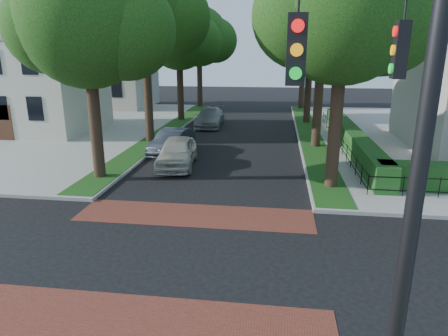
{
  "coord_description": "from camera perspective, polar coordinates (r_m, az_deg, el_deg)",
  "views": [
    {
      "loc": [
        2.95,
        -10.65,
        6.04
      ],
      "look_at": [
        0.97,
        4.31,
        1.6
      ],
      "focal_mm": 32.0,
      "sensor_mm": 36.0,
      "label": 1
    }
  ],
  "objects": [
    {
      "name": "tree_right_mid",
      "position": [
        26.1,
        14.26,
        20.21
      ],
      "size": [
        8.25,
        7.09,
        11.22
      ],
      "color": "black",
      "rests_on": "sidewalk_ne"
    },
    {
      "name": "tree_right_near",
      "position": [
        18.15,
        17.05,
        20.75
      ],
      "size": [
        7.75,
        6.67,
        10.66
      ],
      "color": "black",
      "rests_on": "sidewalk_ne"
    },
    {
      "name": "hedge_main_road",
      "position": [
        26.61,
        17.71,
        4.15
      ],
      "size": [
        1.0,
        18.0,
        1.2
      ],
      "primitive_type": "cube",
      "color": "#1D4217",
      "rests_on": "sidewalk_ne"
    },
    {
      "name": "grass_strip_ne",
      "position": [
        30.42,
        12.06,
        4.89
      ],
      "size": [
        1.6,
        29.8,
        0.02
      ],
      "primitive_type": "cube",
      "color": "#1A4513",
      "rests_on": "sidewalk_ne"
    },
    {
      "name": "parked_car_front",
      "position": [
        21.65,
        -6.73,
        2.27
      ],
      "size": [
        2.34,
        4.85,
        1.6
      ],
      "primitive_type": "imported",
      "rotation": [
        0.0,
        0.0,
        0.1
      ],
      "color": "#B9B7A7",
      "rests_on": "ground"
    },
    {
      "name": "crosswalk_near",
      "position": [
        10.03,
        -12.03,
        -21.0
      ],
      "size": [
        9.0,
        2.2,
        0.01
      ],
      "primitive_type": "cube",
      "color": "maroon",
      "rests_on": "ground"
    },
    {
      "name": "crosswalk_far",
      "position": [
        15.39,
        -4.16,
        -6.73
      ],
      "size": [
        9.0,
        2.2,
        0.01
      ],
      "primitive_type": "cube",
      "color": "maroon",
      "rests_on": "ground"
    },
    {
      "name": "house_left_near",
      "position": [
        34.08,
        -25.95,
        13.13
      ],
      "size": [
        10.0,
        9.0,
        10.14
      ],
      "color": "beige",
      "rests_on": "sidewalk_nw"
    },
    {
      "name": "house_left_far",
      "position": [
        46.47,
        -16.38,
        14.53
      ],
      "size": [
        10.0,
        9.0,
        10.14
      ],
      "color": "#BDB8A9",
      "rests_on": "sidewalk_nw"
    },
    {
      "name": "tree_right_far",
      "position": [
        34.98,
        12.47,
        17.45
      ],
      "size": [
        7.25,
        6.23,
        9.74
      ],
      "color": "black",
      "rests_on": "sidewalk_ne"
    },
    {
      "name": "sidewalk_nw",
      "position": [
        37.67,
        -29.31,
        5.19
      ],
      "size": [
        30.0,
        30.0,
        0.15
      ],
      "primitive_type": "cube",
      "color": "gray",
      "rests_on": "ground"
    },
    {
      "name": "ground",
      "position": [
        12.59,
        -7.15,
        -12.4
      ],
      "size": [
        120.0,
        120.0,
        0.0
      ],
      "primitive_type": "plane",
      "color": "black",
      "rests_on": "ground"
    },
    {
      "name": "parked_car_middle",
      "position": [
        24.54,
        -7.41,
        3.77
      ],
      "size": [
        2.12,
        4.6,
        1.46
      ],
      "primitive_type": "imported",
      "rotation": [
        0.0,
        0.0,
        -0.13
      ],
      "color": "#1F272F",
      "rests_on": "ground"
    },
    {
      "name": "tree_left_mid",
      "position": [
        27.3,
        -11.02,
        20.96
      ],
      "size": [
        8.0,
        6.88,
        11.48
      ],
      "color": "black",
      "rests_on": "sidewalk_nw"
    },
    {
      "name": "tree_left_near",
      "position": [
        19.77,
        -18.52,
        19.16
      ],
      "size": [
        7.5,
        6.45,
        10.2
      ],
      "color": "black",
      "rests_on": "sidewalk_nw"
    },
    {
      "name": "tree_left_back",
      "position": [
        44.69,
        -3.39,
        18.13
      ],
      "size": [
        7.75,
        6.66,
        10.44
      ],
      "color": "black",
      "rests_on": "sidewalk_nw"
    },
    {
      "name": "fence_main_road",
      "position": [
        26.51,
        15.98,
        3.92
      ],
      "size": [
        0.06,
        18.0,
        0.9
      ],
      "primitive_type": null,
      "color": "black",
      "rests_on": "sidewalk_ne"
    },
    {
      "name": "grass_strip_nw",
      "position": [
        31.45,
        -8.03,
        5.46
      ],
      "size": [
        1.6,
        29.8,
        0.02
      ],
      "primitive_type": "cube",
      "color": "#1A4513",
      "rests_on": "sidewalk_nw"
    },
    {
      "name": "tree_right_back",
      "position": [
        43.97,
        11.55,
        17.68
      ],
      "size": [
        7.5,
        6.45,
        10.2
      ],
      "color": "black",
      "rests_on": "sidewalk_ne"
    },
    {
      "name": "parked_car_rear",
      "position": [
        33.34,
        -2.04,
        7.25
      ],
      "size": [
        2.23,
        5.2,
        1.49
      ],
      "primitive_type": "imported",
      "rotation": [
        0.0,
        0.0,
        0.03
      ],
      "color": "gray",
      "rests_on": "ground"
    },
    {
      "name": "tree_left_far",
      "position": [
        35.87,
        -6.24,
        18.03
      ],
      "size": [
        7.0,
        6.02,
        9.86
      ],
      "color": "black",
      "rests_on": "sidewalk_nw"
    },
    {
      "name": "traffic_signal",
      "position": [
        6.66,
        24.28,
        3.41
      ],
      "size": [
        2.17,
        2.0,
        8.0
      ],
      "color": "black",
      "rests_on": "sidewalk_se"
    }
  ]
}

